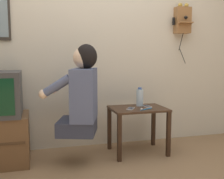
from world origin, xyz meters
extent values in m
cube|color=beige|center=(0.00, 1.19, 1.27)|extent=(6.80, 0.05, 2.55)
cube|color=#382316|center=(0.30, 0.76, 0.50)|extent=(0.60, 0.45, 0.02)
cube|color=black|center=(0.03, 0.57, 0.24)|extent=(0.04, 0.04, 0.49)
cube|color=black|center=(0.58, 0.57, 0.24)|extent=(0.04, 0.04, 0.49)
cube|color=black|center=(0.03, 0.96, 0.24)|extent=(0.04, 0.04, 0.49)
cube|color=black|center=(0.58, 0.96, 0.24)|extent=(0.04, 0.04, 0.49)
cube|color=#2D3347|center=(-0.39, 0.63, 0.38)|extent=(0.46, 0.49, 0.14)
cube|color=#4C567A|center=(-0.32, 0.61, 0.70)|extent=(0.34, 0.46, 0.51)
sphere|color=beige|center=(-0.32, 0.61, 1.06)|extent=(0.21, 0.21, 0.21)
ellipsoid|color=black|center=(-0.29, 0.60, 1.07)|extent=(0.26, 0.27, 0.24)
cylinder|color=#4C567A|center=(-0.59, 0.52, 0.80)|extent=(0.29, 0.16, 0.22)
cylinder|color=#4C567A|center=(-0.48, 0.85, 0.80)|extent=(0.29, 0.16, 0.22)
sphere|color=beige|center=(-0.71, 0.55, 0.73)|extent=(0.09, 0.09, 0.09)
sphere|color=beige|center=(-0.60, 0.89, 0.73)|extent=(0.09, 0.09, 0.09)
cube|color=olive|center=(1.01, 1.11, 1.51)|extent=(0.19, 0.11, 0.32)
cube|color=olive|center=(1.01, 1.02, 1.47)|extent=(0.17, 0.07, 0.03)
sphere|color=#B79338|center=(0.96, 1.10, 1.69)|extent=(0.05, 0.05, 0.05)
sphere|color=#B79338|center=(1.05, 1.10, 1.69)|extent=(0.05, 0.05, 0.05)
cone|color=black|center=(1.01, 1.00, 1.53)|extent=(0.04, 0.05, 0.04)
cylinder|color=black|center=(0.89, 1.11, 1.49)|extent=(0.03, 0.03, 0.09)
cylinder|color=black|center=(0.99, 1.09, 1.25)|extent=(0.04, 0.04, 0.22)
cylinder|color=black|center=(1.02, 1.10, 1.07)|extent=(0.07, 0.06, 0.19)
cube|color=silver|center=(0.20, 0.71, 0.52)|extent=(0.12, 0.14, 0.01)
cube|color=black|center=(0.20, 0.71, 0.52)|extent=(0.10, 0.11, 0.00)
cube|color=silver|center=(0.42, 0.79, 0.52)|extent=(0.06, 0.13, 0.01)
cube|color=black|center=(0.42, 0.79, 0.52)|extent=(0.05, 0.10, 0.00)
cylinder|color=#ADC6DB|center=(0.36, 0.86, 0.60)|extent=(0.08, 0.08, 0.19)
cylinder|color=#2D4C8C|center=(0.36, 0.86, 0.71)|extent=(0.04, 0.04, 0.02)
cylinder|color=#338CD8|center=(0.35, 0.64, 0.51)|extent=(0.16, 0.08, 0.01)
cube|color=white|center=(0.28, 0.61, 0.53)|extent=(0.03, 0.02, 0.01)
camera|label=1|loc=(-0.77, -2.08, 1.09)|focal=45.00mm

